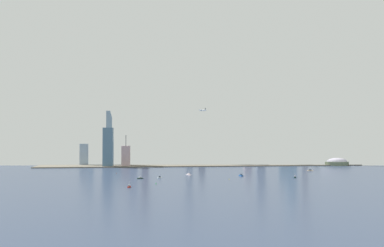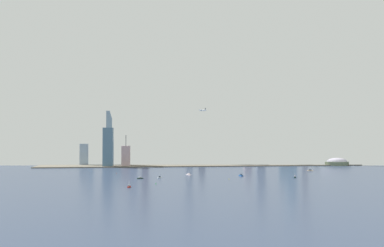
{
  "view_description": "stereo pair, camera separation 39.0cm",
  "coord_description": "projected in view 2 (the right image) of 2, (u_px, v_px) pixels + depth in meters",
  "views": [
    {
      "loc": [
        -116.9,
        -484.05,
        90.02
      ],
      "look_at": [
        -29.37,
        485.09,
        116.06
      ],
      "focal_mm": 33.68,
      "sensor_mm": 36.0,
      "label": 1
    },
    {
      "loc": [
        -116.52,
        -484.09,
        90.02
      ],
      "look_at": [
        -29.37,
        485.09,
        116.06
      ],
      "focal_mm": 33.68,
      "sensor_mm": 36.0,
      "label": 2
    }
  ],
  "objects": [
    {
      "name": "waterfront_pier",
      "position": [
        202.0,
        165.0,
        994.93
      ],
      "size": [
        889.45,
        70.36,
        2.34
      ],
      "primitive_type": "cube",
      "color": "#665F51",
      "rests_on": "ground"
    },
    {
      "name": "channel_buoy_1",
      "position": [
        116.0,
        174.0,
        793.24
      ],
      "size": [
        1.23,
        1.23,
        1.62
      ],
      "primitive_type": "cone",
      "color": "#E54C19",
      "rests_on": "ground"
    },
    {
      "name": "boat_0",
      "position": [
        160.0,
        177.0,
        721.05
      ],
      "size": [
        7.77,
        6.8,
        9.21
      ],
      "rotation": [
        0.0,
        0.0,
        3.81
      ],
      "color": "white",
      "rests_on": "ground"
    },
    {
      "name": "skyscraper_13",
      "position": [
        284.0,
        152.0,
        1035.49
      ],
      "size": [
        26.05,
        13.04,
        75.06
      ],
      "color": "#7EAEC1",
      "rests_on": "ground"
    },
    {
      "name": "skyscraper_5",
      "position": [
        189.0,
        135.0,
        1058.65
      ],
      "size": [
        19.56,
        12.25,
        175.93
      ],
      "color": "#AEB5BC",
      "rests_on": "ground"
    },
    {
      "name": "skyscraper_1",
      "position": [
        261.0,
        142.0,
        1048.37
      ],
      "size": [
        24.09,
        14.05,
        132.24
      ],
      "color": "gray",
      "rests_on": "ground"
    },
    {
      "name": "airplane",
      "position": [
        201.0,
        110.0,
        998.79
      ],
      "size": [
        27.32,
        27.74,
        7.99
      ],
      "rotation": [
        0.0,
        0.0,
        2.58
      ],
      "color": "silver"
    },
    {
      "name": "boat_4",
      "position": [
        310.0,
        170.0,
        855.91
      ],
      "size": [
        14.73,
        8.8,
        3.54
      ],
      "rotation": [
        0.0,
        0.0,
        6.01
      ],
      "color": "beige",
      "rests_on": "ground"
    },
    {
      "name": "ground_plane",
      "position": [
        245.0,
        199.0,
        489.99
      ],
      "size": [
        6000.0,
        6000.0,
        0.0
      ],
      "primitive_type": "plane",
      "color": "#2D3A52"
    },
    {
      "name": "skyscraper_8",
      "position": [
        202.0,
        155.0,
        1044.01
      ],
      "size": [
        18.13,
        19.59,
        57.05
      ],
      "color": "#695F5E",
      "rests_on": "ground"
    },
    {
      "name": "skyscraper_10",
      "position": [
        91.0,
        146.0,
        1064.77
      ],
      "size": [
        16.04,
        25.59,
        110.45
      ],
      "color": "#87A0A8",
      "rests_on": "ground"
    },
    {
      "name": "observation_tower",
      "position": [
        305.0,
        110.0,
        1051.45
      ],
      "size": [
        44.39,
        44.39,
        330.36
      ],
      "color": "#BCA69B",
      "rests_on": "ground"
    },
    {
      "name": "boat_2",
      "position": [
        295.0,
        177.0,
        722.62
      ],
      "size": [
        6.2,
        5.74,
        10.34
      ],
      "rotation": [
        0.0,
        0.0,
        3.85
      ],
      "color": "#0D2B2A",
      "rests_on": "ground"
    },
    {
      "name": "channel_buoy_2",
      "position": [
        229.0,
        179.0,
        699.66
      ],
      "size": [
        1.09,
        1.09,
        2.36
      ],
      "primitive_type": "cone",
      "color": "yellow",
      "rests_on": "ground"
    },
    {
      "name": "skyscraper_0",
      "position": [
        134.0,
        140.0,
        1082.44
      ],
      "size": [
        25.48,
        27.28,
        148.03
      ],
      "color": "#A1A4BF",
      "rests_on": "ground"
    },
    {
      "name": "boat_6",
      "position": [
        140.0,
        178.0,
        710.31
      ],
      "size": [
        12.17,
        7.11,
        7.82
      ],
      "rotation": [
        0.0,
        0.0,
        3.45
      ],
      "color": "black",
      "rests_on": "ground"
    },
    {
      "name": "skyscraper_7",
      "position": [
        126.0,
        156.0,
        973.62
      ],
      "size": [
        22.21,
        17.42,
        84.75
      ],
      "color": "#C3A4A7",
      "rests_on": "ground"
    },
    {
      "name": "skyscraper_12",
      "position": [
        145.0,
        134.0,
        1085.76
      ],
      "size": [
        20.25,
        26.79,
        173.65
      ],
      "color": "#7C5D5F",
      "rests_on": "ground"
    },
    {
      "name": "boat_1",
      "position": [
        129.0,
        186.0,
        594.8
      ],
      "size": [
        5.68,
        7.21,
        11.06
      ],
      "rotation": [
        0.0,
        0.0,
        1.03
      ],
      "color": "#B52619",
      "rests_on": "ground"
    },
    {
      "name": "skyscraper_2",
      "position": [
        85.0,
        154.0,
        1007.31
      ],
      "size": [
        23.48,
        21.58,
        60.42
      ],
      "color": "#8EA2B8",
      "rests_on": "ground"
    },
    {
      "name": "channel_buoy_0",
      "position": [
        156.0,
        183.0,
        634.98
      ],
      "size": [
        1.68,
        1.68,
        2.53
      ],
      "primitive_type": "cone",
      "color": "green",
      "rests_on": "ground"
    },
    {
      "name": "skyscraper_6",
      "position": [
        108.0,
        147.0,
        959.35
      ],
      "size": [
        26.61,
        20.12,
        104.62
      ],
      "color": "slate",
      "rests_on": "ground"
    },
    {
      "name": "skyscraper_11",
      "position": [
        118.0,
        153.0,
        1051.66
      ],
      "size": [
        21.34,
        24.32,
        64.13
      ],
      "color": "#89ACBA",
      "rests_on": "ground"
    },
    {
      "name": "skyscraper_3",
      "position": [
        248.0,
        156.0,
        1010.28
      ],
      "size": [
        19.54,
        15.96,
        48.58
      ],
      "color": "#C09EA0",
      "rests_on": "ground"
    },
    {
      "name": "boat_5",
      "position": [
        189.0,
        174.0,
        770.65
      ],
      "size": [
        11.12,
        10.88,
        9.86
      ],
      "rotation": [
        0.0,
        0.0,
        5.52
      ],
      "color": "white",
      "rests_on": "ground"
    },
    {
      "name": "stadium_dome",
      "position": [
        331.0,
        161.0,
        1040.02
      ],
      "size": [
        104.6,
        104.6,
        37.32
      ],
      "color": "slate",
      "rests_on": "ground"
    },
    {
      "name": "skyscraper_9",
      "position": [
        292.0,
        140.0,
        1059.32
      ],
      "size": [
        25.77,
        16.25,
        147.14
      ],
      "color": "#77A9C3",
      "rests_on": "ground"
    },
    {
      "name": "skyscraper_4",
      "position": [
        110.0,
        138.0,
        1008.96
      ],
      "size": [
        16.19,
        22.35,
        152.37
      ],
      "color": "#7D98AC",
      "rests_on": "ground"
    },
    {
      "name": "boat_3",
      "position": [
        241.0,
        175.0,
        754.43
      ],
      "size": [
        7.0,
        13.33,
        4.36
      ],
      "rotation": [
        0.0,
        0.0,
        4.92
      ],
      "color": "navy",
      "rests_on": "ground"
    }
  ]
}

